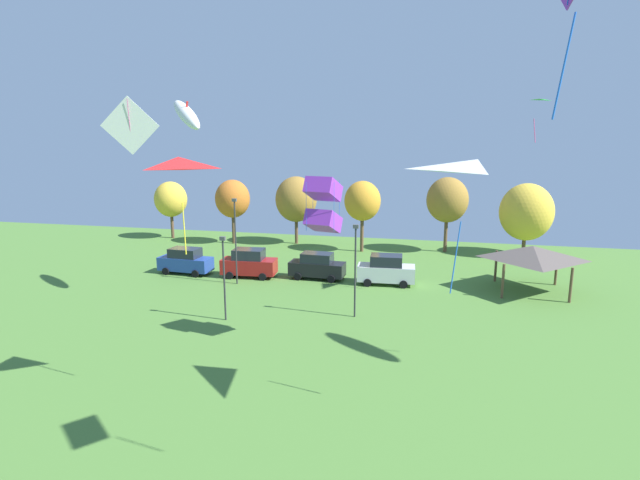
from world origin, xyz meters
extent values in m
pyramid|color=red|center=(-7.20, 21.56, 10.09)|extent=(2.68, 2.51, 0.49)
cylinder|color=yellow|center=(-6.77, 20.95, 7.85)|extent=(0.25, 0.32, 2.21)
cylinder|color=blue|center=(6.57, 15.68, 13.37)|extent=(0.40, 0.19, 2.54)
ellipsoid|color=white|center=(-13.34, 34.32, 13.26)|extent=(4.01, 3.84, 2.82)
cube|color=red|center=(-13.34, 34.32, 13.54)|extent=(0.52, 0.50, 1.18)
pyramid|color=white|center=(5.24, 22.84, 9.79)|extent=(3.56, 3.51, 0.45)
cylinder|color=blue|center=(4.55, 22.10, 6.91)|extent=(0.35, 0.37, 2.94)
pyramid|color=green|center=(9.50, 38.52, 13.61)|extent=(1.77, 1.93, 0.07)
cylinder|color=#E54C93|center=(9.97, 38.23, 12.16)|extent=(0.26, 0.18, 1.58)
cube|color=purple|center=(-2.26, 28.07, 8.96)|extent=(1.96, 2.12, 1.45)
cube|color=purple|center=(-2.26, 28.07, 7.21)|extent=(1.96, 2.12, 1.45)
cylinder|color=blue|center=(-3.02, 27.32, 8.08)|extent=(0.02, 0.02, 2.62)
cylinder|color=blue|center=(-1.51, 27.32, 8.08)|extent=(0.02, 0.02, 2.62)
cylinder|color=blue|center=(-3.02, 28.83, 8.08)|extent=(0.02, 0.02, 2.62)
cylinder|color=blue|center=(-1.51, 28.83, 8.08)|extent=(0.02, 0.02, 2.62)
cube|color=white|center=(-10.90, 23.82, 12.24)|extent=(2.69, 0.86, 2.79)
cylinder|color=#E54C93|center=(-10.90, 23.80, 12.24)|extent=(0.22, 0.44, 2.52)
cube|color=#234299|center=(-17.34, 40.41, 0.90)|extent=(4.76, 2.01, 1.15)
cube|color=#1E232D|center=(-17.34, 40.41, 1.88)|extent=(2.65, 1.75, 0.81)
cylinder|color=black|center=(-15.95, 39.46, 0.32)|extent=(0.65, 0.26, 0.64)
cylinder|color=black|center=(-15.85, 41.19, 0.32)|extent=(0.65, 0.26, 0.64)
cylinder|color=black|center=(-18.83, 39.64, 0.32)|extent=(0.65, 0.26, 0.64)
cylinder|color=black|center=(-18.73, 41.37, 0.32)|extent=(0.65, 0.26, 0.64)
cube|color=maroon|center=(-11.53, 40.65, 0.94)|extent=(4.73, 2.21, 1.25)
cube|color=#1E232D|center=(-11.53, 40.65, 2.00)|extent=(2.65, 1.91, 0.87)
cylinder|color=black|center=(-10.04, 39.82, 0.32)|extent=(0.65, 0.27, 0.64)
cylinder|color=black|center=(-10.17, 41.69, 0.32)|extent=(0.65, 0.27, 0.64)
cylinder|color=black|center=(-12.89, 39.61, 0.32)|extent=(0.65, 0.27, 0.64)
cylinder|color=black|center=(-13.02, 41.48, 0.32)|extent=(0.65, 0.27, 0.64)
cube|color=black|center=(-5.72, 41.33, 0.88)|extent=(4.72, 1.92, 1.13)
cube|color=#1E232D|center=(-5.72, 41.33, 1.84)|extent=(2.62, 1.68, 0.79)
cylinder|color=black|center=(-4.32, 40.42, 0.32)|extent=(0.65, 0.25, 0.64)
cylinder|color=black|center=(-4.24, 42.12, 0.32)|extent=(0.65, 0.25, 0.64)
cylinder|color=black|center=(-7.20, 40.55, 0.32)|extent=(0.65, 0.25, 0.64)
cylinder|color=black|center=(-7.12, 42.25, 0.32)|extent=(0.65, 0.25, 0.64)
cube|color=silver|center=(0.09, 41.07, 0.94)|extent=(4.69, 2.16, 1.24)
cube|color=#1E232D|center=(0.09, 41.07, 1.99)|extent=(2.62, 1.89, 0.87)
cylinder|color=black|center=(1.57, 40.21, 0.32)|extent=(0.65, 0.26, 0.64)
cylinder|color=black|center=(1.46, 42.10, 0.32)|extent=(0.65, 0.26, 0.64)
cylinder|color=black|center=(-1.27, 40.04, 0.32)|extent=(0.65, 0.26, 0.64)
cylinder|color=black|center=(-1.38, 41.93, 0.32)|extent=(0.65, 0.26, 0.64)
cylinder|color=brown|center=(8.85, 39.35, 1.30)|extent=(0.20, 0.20, 2.60)
cylinder|color=brown|center=(13.49, 39.35, 1.30)|extent=(0.20, 0.20, 2.60)
cylinder|color=brown|center=(8.85, 43.90, 1.30)|extent=(0.20, 0.20, 2.60)
cylinder|color=brown|center=(13.49, 43.90, 1.30)|extent=(0.20, 0.20, 2.60)
pyramid|color=#564C47|center=(11.17, 41.63, 3.10)|extent=(6.00, 5.90, 1.00)
cylinder|color=#2D2D33|center=(-11.77, 38.47, 3.38)|extent=(0.12, 0.12, 6.75)
cube|color=#4C4C51|center=(-11.77, 38.47, 6.87)|extent=(0.36, 0.20, 0.24)
cylinder|color=#2D2D33|center=(-1.20, 32.99, 2.99)|extent=(0.12, 0.12, 5.98)
cube|color=#4C4C51|center=(-1.20, 32.99, 6.10)|extent=(0.36, 0.20, 0.24)
cylinder|color=#2D2D33|center=(-9.33, 30.53, 2.66)|extent=(0.12, 0.12, 5.31)
cube|color=#4C4C51|center=(-9.33, 30.53, 5.43)|extent=(0.36, 0.20, 0.24)
cylinder|color=brown|center=(-26.54, 54.72, 1.61)|extent=(0.36, 0.36, 3.22)
ellipsoid|color=gold|center=(-26.54, 54.72, 4.64)|extent=(3.78, 3.78, 4.15)
cylinder|color=brown|center=(-18.23, 53.45, 1.81)|extent=(0.36, 0.36, 3.62)
ellipsoid|color=#BC6623|center=(-18.23, 53.45, 5.06)|extent=(3.85, 3.85, 4.24)
cylinder|color=brown|center=(-11.31, 54.96, 1.65)|extent=(0.36, 0.36, 3.29)
ellipsoid|color=olive|center=(-11.31, 54.96, 5.02)|extent=(4.60, 4.60, 5.06)
cylinder|color=brown|center=(-3.54, 52.57, 1.96)|extent=(0.36, 0.36, 3.92)
ellipsoid|color=gold|center=(-3.54, 52.57, 5.33)|extent=(3.75, 3.75, 4.13)
cylinder|color=brown|center=(4.98, 54.34, 1.93)|extent=(0.36, 0.36, 3.87)
ellipsoid|color=olive|center=(4.98, 54.34, 5.46)|extent=(4.24, 4.24, 4.67)
cylinder|color=brown|center=(12.67, 54.34, 1.25)|extent=(0.36, 0.36, 2.50)
ellipsoid|color=gold|center=(12.67, 54.34, 4.45)|extent=(5.20, 5.20, 5.72)
camera|label=1|loc=(3.58, 1.78, 11.63)|focal=28.00mm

